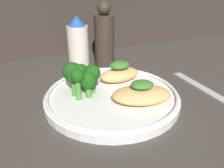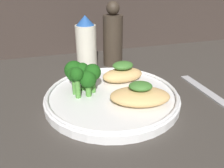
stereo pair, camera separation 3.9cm
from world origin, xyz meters
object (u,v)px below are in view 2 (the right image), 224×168
at_px(broccoli_bunch, 81,74).
at_px(sauce_bottle, 86,43).
at_px(plate, 112,96).
at_px(pepper_grinder, 113,38).

height_order(broccoli_bunch, sauce_bottle, sauce_bottle).
bearing_deg(sauce_bottle, broccoli_bunch, -104.68).
distance_m(plate, broccoli_bunch, 0.07).
bearing_deg(pepper_grinder, sauce_bottle, -180.00).
bearing_deg(plate, pepper_grinder, 71.80).
distance_m(plate, pepper_grinder, 0.20).
height_order(sauce_bottle, pepper_grinder, pepper_grinder).
relative_size(plate, sauce_bottle, 1.90).
xyz_separation_m(plate, broccoli_bunch, (-0.05, 0.02, 0.04)).
xyz_separation_m(plate, sauce_bottle, (-0.01, 0.18, 0.05)).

